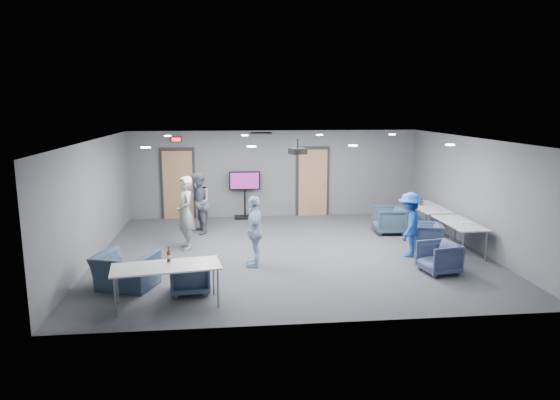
{
  "coord_description": "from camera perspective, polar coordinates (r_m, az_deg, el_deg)",
  "views": [
    {
      "loc": [
        -1.46,
        -11.45,
        3.48
      ],
      "look_at": [
        -0.21,
        0.4,
        1.2
      ],
      "focal_mm": 32.0,
      "sensor_mm": 36.0,
      "label": 1
    }
  ],
  "objects": [
    {
      "name": "floor",
      "position": [
        12.05,
        1.22,
        -5.95
      ],
      "size": [
        9.0,
        9.0,
        0.0
      ],
      "primitive_type": "plane",
      "color": "#3B3E43",
      "rests_on": "ground"
    },
    {
      "name": "chair_right_a",
      "position": [
        14.01,
        12.31,
        -2.27
      ],
      "size": [
        0.84,
        0.82,
        0.73
      ],
      "primitive_type": "imported",
      "rotation": [
        0.0,
        0.0,
        -1.63
      ],
      "color": "#334559",
      "rests_on": "floor"
    },
    {
      "name": "wall_back",
      "position": [
        15.66,
        -0.6,
        3.02
      ],
      "size": [
        9.0,
        0.02,
        2.7
      ],
      "primitive_type": "cube",
      "color": "slate",
      "rests_on": "floor"
    },
    {
      "name": "wall_left",
      "position": [
        12.03,
        -20.53,
        -0.05
      ],
      "size": [
        0.02,
        8.0,
        2.7
      ],
      "primitive_type": "cube",
      "color": "slate",
      "rests_on": "floor"
    },
    {
      "name": "person_d",
      "position": [
        11.93,
        14.6,
        -2.73
      ],
      "size": [
        0.96,
        1.12,
        1.51
      ],
      "primitive_type": "imported",
      "rotation": [
        0.0,
        0.0,
        -2.07
      ],
      "color": "#1B4BB4",
      "rests_on": "floor"
    },
    {
      "name": "door_right",
      "position": [
        15.81,
        3.75,
        2.04
      ],
      "size": [
        1.06,
        0.17,
        2.24
      ],
      "color": "black",
      "rests_on": "wall_back"
    },
    {
      "name": "chair_right_b",
      "position": [
        12.74,
        16.44,
        -3.96
      ],
      "size": [
        0.88,
        0.86,
        0.65
      ],
      "primitive_type": "imported",
      "rotation": [
        0.0,
        0.0,
        -1.86
      ],
      "color": "#3E4E6C",
      "rests_on": "floor"
    },
    {
      "name": "wall_front",
      "position": [
        7.88,
        4.93,
        -4.87
      ],
      "size": [
        9.0,
        0.02,
        2.7
      ],
      "primitive_type": "cube",
      "color": "slate",
      "rests_on": "floor"
    },
    {
      "name": "projector",
      "position": [
        11.84,
        2.04,
        5.62
      ],
      "size": [
        0.44,
        0.41,
        0.36
      ],
      "rotation": [
        0.0,
        0.0,
        0.33
      ],
      "color": "black",
      "rests_on": "ceiling"
    },
    {
      "name": "chair_front_b",
      "position": [
        10.1,
        -17.19,
        -7.74
      ],
      "size": [
        1.31,
        1.23,
        0.69
      ],
      "primitive_type": "imported",
      "rotation": [
        0.0,
        0.0,
        2.8
      ],
      "color": "#384B61",
      "rests_on": "floor"
    },
    {
      "name": "downlights",
      "position": [
        11.57,
        1.27,
        6.9
      ],
      "size": [
        6.18,
        3.78,
        0.02
      ],
      "color": "white",
      "rests_on": "ceiling"
    },
    {
      "name": "bottle_right",
      "position": [
        14.38,
        15.85,
        -0.2
      ],
      "size": [
        0.07,
        0.07,
        0.27
      ],
      "color": "#4F240D",
      "rests_on": "table_right_a"
    },
    {
      "name": "person_b",
      "position": [
        13.73,
        -9.34,
        -0.35
      ],
      "size": [
        0.87,
        0.99,
        1.7
      ],
      "primitive_type": "imported",
      "rotation": [
        0.0,
        0.0,
        -1.25
      ],
      "color": "slate",
      "rests_on": "floor"
    },
    {
      "name": "door_left",
      "position": [
        15.66,
        -11.58,
        1.75
      ],
      "size": [
        1.06,
        0.17,
        2.24
      ],
      "color": "black",
      "rests_on": "wall_back"
    },
    {
      "name": "tv_stand",
      "position": [
        15.43,
        -4.05,
        0.93
      ],
      "size": [
        0.96,
        0.46,
        1.47
      ],
      "color": "black",
      "rests_on": "floor"
    },
    {
      "name": "person_a",
      "position": [
        12.31,
        -10.76,
        -1.47
      ],
      "size": [
        0.62,
        0.76,
        1.79
      ],
      "primitive_type": "imported",
      "rotation": [
        0.0,
        0.0,
        -1.24
      ],
      "color": "gray",
      "rests_on": "floor"
    },
    {
      "name": "table_right_b",
      "position": [
        12.62,
        19.84,
        -2.63
      ],
      "size": [
        0.71,
        1.7,
        0.73
      ],
      "rotation": [
        0.0,
        0.0,
        1.57
      ],
      "color": "silver",
      "rests_on": "floor"
    },
    {
      "name": "wrapper",
      "position": [
        12.51,
        20.54,
        -2.44
      ],
      "size": [
        0.27,
        0.23,
        0.05
      ],
      "primitive_type": "cube",
      "rotation": [
        0.0,
        0.0,
        -0.41
      ],
      "color": "white",
      "rests_on": "table_right_b"
    },
    {
      "name": "table_front_left",
      "position": [
        8.96,
        -12.86,
        -7.59
      ],
      "size": [
        1.96,
        1.06,
        0.73
      ],
      "rotation": [
        0.0,
        0.0,
        0.16
      ],
      "color": "silver",
      "rests_on": "floor"
    },
    {
      "name": "exit_sign",
      "position": [
        15.49,
        -11.78,
        6.79
      ],
      "size": [
        0.32,
        0.08,
        0.16
      ],
      "color": "black",
      "rests_on": "wall_back"
    },
    {
      "name": "wall_right",
      "position": [
        13.08,
        21.2,
        0.73
      ],
      "size": [
        0.02,
        8.0,
        2.7
      ],
      "primitive_type": "cube",
      "color": "slate",
      "rests_on": "floor"
    },
    {
      "name": "chair_right_c",
      "position": [
        11.02,
        17.7,
        -6.29
      ],
      "size": [
        0.84,
        0.82,
        0.66
      ],
      "primitive_type": "imported",
      "rotation": [
        0.0,
        0.0,
        -1.39
      ],
      "color": "#3C4667",
      "rests_on": "floor"
    },
    {
      "name": "snack_box",
      "position": [
        14.44,
        15.91,
        -0.49
      ],
      "size": [
        0.18,
        0.14,
        0.04
      ],
      "primitive_type": "cube",
      "rotation": [
        0.0,
        0.0,
        -0.27
      ],
      "color": "#C25130",
      "rests_on": "table_right_a"
    },
    {
      "name": "ceiling",
      "position": [
        11.57,
        1.27,
        6.97
      ],
      "size": [
        9.0,
        9.0,
        0.0
      ],
      "primitive_type": "plane",
      "rotation": [
        3.14,
        0.0,
        0.0
      ],
      "color": "silver",
      "rests_on": "wall_back"
    },
    {
      "name": "bottle_front",
      "position": [
        9.13,
        -12.6,
        -6.29
      ],
      "size": [
        0.07,
        0.07,
        0.27
      ],
      "color": "#4F240D",
      "rests_on": "table_front_left"
    },
    {
      "name": "hvac_diffuser",
      "position": [
        14.3,
        -2.17,
        7.64
      ],
      "size": [
        0.6,
        0.6,
        0.03
      ],
      "primitive_type": "cube",
      "color": "black",
      "rests_on": "ceiling"
    },
    {
      "name": "chair_front_a",
      "position": [
        9.6,
        -10.24,
        -8.44
      ],
      "size": [
        0.78,
        0.8,
        0.67
      ],
      "primitive_type": "imported",
      "rotation": [
        0.0,
        0.0,
        3.23
      ],
      "color": "#3C4C68",
      "rests_on": "floor"
    },
    {
      "name": "person_c",
      "position": [
        10.86,
        -2.92,
        -3.57
      ],
      "size": [
        0.42,
        0.93,
        1.56
      ],
      "primitive_type": "imported",
      "rotation": [
        0.0,
        0.0,
        -1.62
      ],
      "color": "silver",
      "rests_on": "floor"
    },
    {
      "name": "table_right_a",
      "position": [
        14.31,
        16.56,
        -0.88
      ],
      "size": [
        0.75,
        1.81,
        0.73
      ],
      "rotation": [
        0.0,
        0.0,
        1.57
      ],
      "color": "silver",
      "rests_on": "floor"
    }
  ]
}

